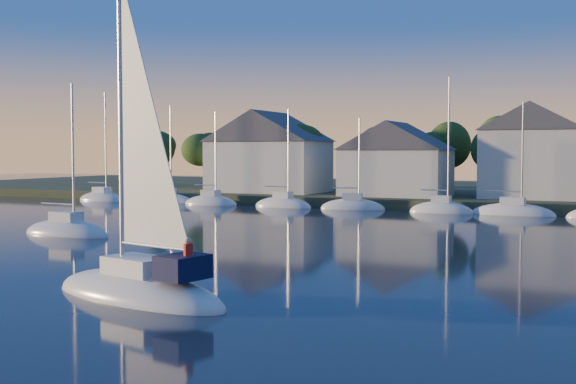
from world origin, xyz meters
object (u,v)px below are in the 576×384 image
Objects in this scene: clubhouse_east at (533,150)px; drifting_sailboat_left at (66,234)px; hero_sailboat at (140,284)px; clubhouse_centre at (396,158)px; clubhouse_west at (269,151)px.

drifting_sailboat_left is (-26.56, -39.63, -5.90)m from clubhouse_east.
clubhouse_east is 0.73× the size of hero_sailboat.
clubhouse_centre is at bearing -171.87° from clubhouse_east.
drifting_sailboat_left is (3.44, -38.63, -5.84)m from clubhouse_west.
hero_sailboat is (21.25, -54.27, -5.33)m from clubhouse_west.
clubhouse_east is 0.91× the size of drifting_sailboat_left.
hero_sailboat is at bearing -68.62° from clubhouse_west.
clubhouse_west is 0.95× the size of hero_sailboat.
clubhouse_centre is at bearing 74.60° from drifting_sailboat_left.
clubhouse_west is at bearing -55.08° from hero_sailboat.
hero_sailboat is 1.25× the size of drifting_sailboat_left.
clubhouse_west is 1.30× the size of clubhouse_east.
clubhouse_east reaches higher than clubhouse_west.
clubhouse_centre is 1.10× the size of clubhouse_east.
drifting_sailboat_left is at bearing -108.46° from clubhouse_centre.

